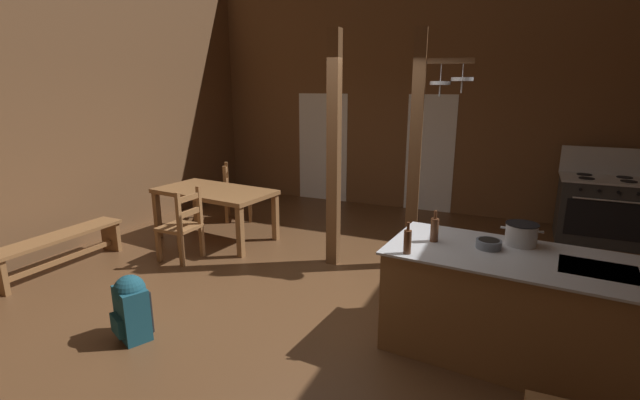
{
  "coord_description": "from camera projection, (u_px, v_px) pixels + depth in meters",
  "views": [
    {
      "loc": [
        1.72,
        -3.83,
        2.19
      ],
      "look_at": [
        -0.2,
        0.53,
        0.96
      ],
      "focal_mm": 24.85,
      "sensor_mm": 36.0,
      "label": 1
    }
  ],
  "objects": [
    {
      "name": "kitchen_island",
      "position": [
        521.0,
        309.0,
        3.57
      ],
      "size": [
        2.24,
        1.16,
        0.89
      ],
      "color": "brown",
      "rests_on": "ground_plane"
    },
    {
      "name": "stove_range",
      "position": [
        601.0,
        209.0,
        6.34
      ],
      "size": [
        1.15,
        0.84,
        1.32
      ],
      "color": "#313131",
      "rests_on": "ground_plane"
    },
    {
      "name": "ladderback_chair_by_post",
      "position": [
        235.0,
        193.0,
        7.37
      ],
      "size": [
        0.6,
        0.6,
        0.95
      ],
      "color": "olive",
      "rests_on": "ground_plane"
    },
    {
      "name": "mixing_bowl_on_counter",
      "position": [
        489.0,
        244.0,
        3.65
      ],
      "size": [
        0.2,
        0.2,
        0.07
      ],
      "color": "slate",
      "rests_on": "kitchen_island"
    },
    {
      "name": "bottle_tall_on_counter",
      "position": [
        434.0,
        229.0,
        3.79
      ],
      "size": [
        0.07,
        0.07,
        0.27
      ],
      "color": "#56331E",
      "rests_on": "kitchen_island"
    },
    {
      "name": "support_post_center",
      "position": [
        334.0,
        153.0,
        5.3
      ],
      "size": [
        0.14,
        0.14,
        2.82
      ],
      "color": "brown",
      "rests_on": "ground_plane"
    },
    {
      "name": "glazed_panel_back_right",
      "position": [
        430.0,
        154.0,
        7.78
      ],
      "size": [
        0.84,
        0.01,
        2.05
      ],
      "primitive_type": "cube",
      "color": "white",
      "rests_on": "ground_plane"
    },
    {
      "name": "bench_along_left_wall",
      "position": [
        59.0,
        245.0,
        5.38
      ],
      "size": [
        0.4,
        1.59,
        0.44
      ],
      "color": "brown",
      "rests_on": "ground_plane"
    },
    {
      "name": "glazed_door_back_left",
      "position": [
        323.0,
        148.0,
        8.59
      ],
      "size": [
        1.0,
        0.01,
        2.05
      ],
      "primitive_type": "cube",
      "color": "white",
      "rests_on": "ground_plane"
    },
    {
      "name": "wall_left",
      "position": [
        40.0,
        82.0,
        5.54
      ],
      "size": [
        0.14,
        8.87,
        4.47
      ],
      "primitive_type": "cube",
      "color": "brown",
      "rests_on": "ground_plane"
    },
    {
      "name": "stockpot_on_counter",
      "position": [
        521.0,
        234.0,
        3.72
      ],
      "size": [
        0.33,
        0.26,
        0.19
      ],
      "color": "#B7BABF",
      "rests_on": "kitchen_island"
    },
    {
      "name": "ladderback_chair_near_window",
      "position": [
        182.0,
        226.0,
        5.65
      ],
      "size": [
        0.45,
        0.45,
        0.95
      ],
      "color": "olive",
      "rests_on": "ground_plane"
    },
    {
      "name": "bottle_short_on_counter",
      "position": [
        407.0,
        241.0,
        3.52
      ],
      "size": [
        0.06,
        0.06,
        0.26
      ],
      "color": "#56331E",
      "rests_on": "kitchen_island"
    },
    {
      "name": "wall_back",
      "position": [
        413.0,
        83.0,
        7.69
      ],
      "size": [
        8.27,
        0.14,
        4.47
      ],
      "primitive_type": "cube",
      "color": "brown",
      "rests_on": "ground_plane"
    },
    {
      "name": "dining_table",
      "position": [
        215.0,
        196.0,
        6.4
      ],
      "size": [
        1.79,
        1.09,
        0.74
      ],
      "color": "brown",
      "rests_on": "ground_plane"
    },
    {
      "name": "backpack",
      "position": [
        131.0,
        305.0,
        3.89
      ],
      "size": [
        0.38,
        0.37,
        0.6
      ],
      "color": "#194756",
      "rests_on": "ground_plane"
    },
    {
      "name": "ground_plane",
      "position": [
        317.0,
        307.0,
        4.63
      ],
      "size": [
        8.27,
        8.87,
        0.1
      ],
      "primitive_type": "cube",
      "color": "brown"
    },
    {
      "name": "support_post_with_pot_rack",
      "position": [
        419.0,
        144.0,
        5.19
      ],
      "size": [
        0.68,
        0.3,
        2.82
      ],
      "color": "brown",
      "rests_on": "ground_plane"
    }
  ]
}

